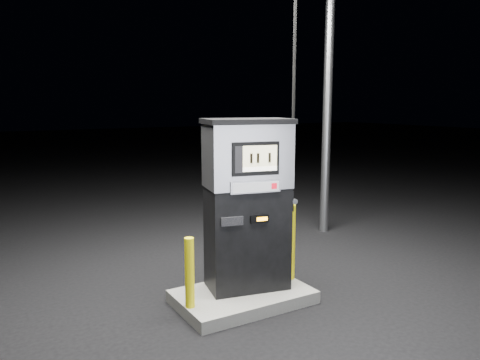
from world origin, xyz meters
TOP-DOWN VIEW (x-y plane):
  - ground at (0.00, 0.00)m, footprint 80.00×80.00m
  - pump_island at (0.00, 0.00)m, footprint 1.60×1.00m
  - fuel_dispenser at (0.12, 0.10)m, footprint 1.20×0.81m
  - bollard_left at (-0.74, -0.09)m, footprint 0.12×0.12m
  - bollard_right at (0.74, 0.05)m, footprint 0.16×0.16m

SIDE VIEW (x-z plane):
  - ground at x=0.00m, z-range 0.00..0.00m
  - pump_island at x=0.00m, z-range 0.00..0.15m
  - bollard_left at x=-0.74m, z-range 0.15..0.95m
  - bollard_right at x=0.74m, z-range 0.15..1.13m
  - fuel_dispenser at x=0.12m, z-range -0.94..3.37m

